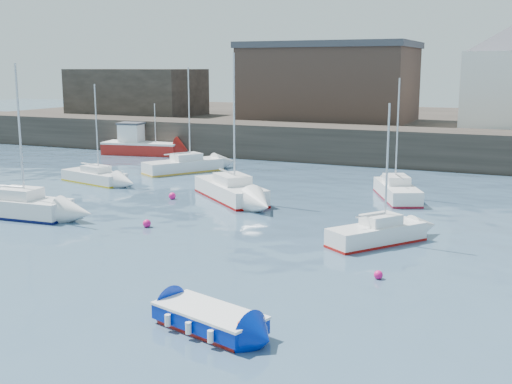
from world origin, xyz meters
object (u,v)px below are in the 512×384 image
at_px(sailboat_c, 377,233).
at_px(buoy_near, 147,227).
at_px(sailboat_b, 230,190).
at_px(sailboat_e, 94,176).
at_px(fishing_boat, 140,144).
at_px(sailboat_h, 184,165).
at_px(blue_dinghy, 209,319).
at_px(buoy_far, 172,199).
at_px(sailboat_f, 397,191).
at_px(sailboat_a, 16,206).
at_px(buoy_mid, 378,279).

height_order(sailboat_c, buoy_near, sailboat_c).
bearing_deg(buoy_near, sailboat_c, 8.50).
relative_size(sailboat_b, sailboat_e, 1.28).
height_order(fishing_boat, sailboat_e, sailboat_e).
bearing_deg(sailboat_b, sailboat_h, 135.32).
distance_m(blue_dinghy, buoy_far, 20.44).
bearing_deg(sailboat_b, sailboat_e, 173.75).
xyz_separation_m(fishing_boat, sailboat_b, (16.95, -15.19, -0.34)).
height_order(sailboat_b, sailboat_h, sailboat_b).
bearing_deg(buoy_far, sailboat_h, 116.60).
distance_m(sailboat_f, buoy_far, 13.88).
bearing_deg(blue_dinghy, sailboat_b, 114.48).
relative_size(blue_dinghy, sailboat_a, 0.48).
bearing_deg(sailboat_e, buoy_mid, -28.29).
xyz_separation_m(blue_dinghy, sailboat_e, (-19.62, 19.51, 0.06)).
bearing_deg(buoy_near, buoy_far, 110.95).
xyz_separation_m(sailboat_b, sailboat_e, (-11.30, 1.24, -0.13)).
height_order(fishing_boat, sailboat_c, sailboat_c).
xyz_separation_m(sailboat_f, buoy_far, (-12.62, -5.76, -0.52)).
relative_size(fishing_boat, sailboat_b, 0.85).
height_order(sailboat_f, buoy_mid, sailboat_f).
distance_m(buoy_near, buoy_mid, 13.09).
bearing_deg(sailboat_b, blue_dinghy, -65.52).
height_order(sailboat_e, sailboat_h, sailboat_h).
distance_m(fishing_boat, sailboat_b, 22.76).
bearing_deg(sailboat_c, blue_dinghy, -101.09).
height_order(sailboat_b, buoy_far, sailboat_b).
height_order(buoy_near, buoy_mid, buoy_near).
xyz_separation_m(sailboat_f, buoy_near, (-10.09, -12.35, -0.52)).
distance_m(sailboat_a, sailboat_e, 10.52).
xyz_separation_m(sailboat_b, sailboat_f, (9.33, 4.31, -0.06)).
height_order(sailboat_a, sailboat_c, sailboat_a).
relative_size(blue_dinghy, sailboat_e, 0.58).
bearing_deg(fishing_boat, sailboat_h, -39.13).
distance_m(sailboat_a, buoy_near, 7.89).
height_order(blue_dinghy, buoy_far, blue_dinghy).
bearing_deg(sailboat_f, sailboat_h, 168.38).
bearing_deg(sailboat_f, sailboat_c, -82.86).
xyz_separation_m(blue_dinghy, sailboat_h, (-16.28, 26.14, 0.13)).
distance_m(fishing_boat, sailboat_a, 25.52).
bearing_deg(sailboat_h, sailboat_f, -11.62).
relative_size(sailboat_a, sailboat_b, 0.93).
height_order(sailboat_a, buoy_near, sailboat_a).
bearing_deg(buoy_far, buoy_near, -69.05).
relative_size(sailboat_c, buoy_mid, 18.39).
bearing_deg(sailboat_a, sailboat_b, 46.10).
bearing_deg(blue_dinghy, sailboat_a, 151.05).
bearing_deg(fishing_boat, buoy_far, -50.60).
bearing_deg(buoy_near, sailboat_e, 138.64).
relative_size(sailboat_b, buoy_far, 20.20).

